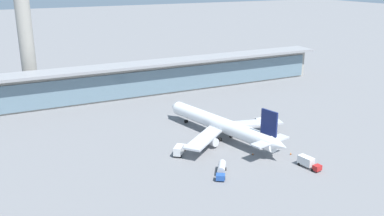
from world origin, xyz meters
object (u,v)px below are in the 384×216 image
object	(u,v)px
service_truck_by_tail_blue	(221,169)
service_truck_near_nose_olive	(264,120)
control_tower	(22,6)
safety_cone_alpha	(253,154)
airliner_on_stand	(223,125)
service_truck_mid_apron_white	(179,149)
safety_cone_bravo	(291,154)
service_truck_under_wing_red	(308,162)

from	to	relation	value
service_truck_by_tail_blue	service_truck_near_nose_olive	bearing A→B (deg)	39.28
service_truck_by_tail_blue	control_tower	bearing A→B (deg)	109.45
service_truck_by_tail_blue	control_tower	xyz separation A→B (m)	(-37.31, 105.65, 38.82)
service_truck_near_nose_olive	safety_cone_alpha	world-z (taller)	service_truck_near_nose_olive
control_tower	safety_cone_alpha	xyz separation A→B (m)	(52.99, -98.19, -40.21)
airliner_on_stand	service_truck_mid_apron_white	size ratio (longest dim) A/B	7.88
safety_cone_alpha	safety_cone_bravo	bearing A→B (deg)	-25.60
service_truck_mid_apron_white	control_tower	bearing A→B (deg)	110.44
service_truck_near_nose_olive	service_truck_under_wing_red	xyz separation A→B (m)	(-10.62, -36.12, -0.02)
service_truck_mid_apron_white	control_tower	world-z (taller)	control_tower
control_tower	service_truck_mid_apron_white	bearing A→B (deg)	-69.56
control_tower	service_truck_near_nose_olive	bearing A→B (deg)	-46.53
service_truck_under_wing_red	safety_cone_bravo	world-z (taller)	service_truck_under_wing_red
service_truck_near_nose_olive	control_tower	xyz separation A→B (m)	(-72.71, 76.69, 38.82)
service_truck_under_wing_red	service_truck_mid_apron_white	distance (m)	38.61
service_truck_under_wing_red	control_tower	world-z (taller)	control_tower
airliner_on_stand	safety_cone_bravo	xyz separation A→B (m)	(11.97, -21.33, -4.39)
airliner_on_stand	service_truck_under_wing_red	size ratio (longest dim) A/B	7.34
service_truck_under_wing_red	safety_cone_bravo	xyz separation A→B (m)	(1.55, 9.51, -1.37)
airliner_on_stand	service_truck_by_tail_blue	distance (m)	27.87
service_truck_mid_apron_white	safety_cone_bravo	world-z (taller)	service_truck_mid_apron_white
service_truck_mid_apron_white	safety_cone_bravo	xyz separation A→B (m)	(30.93, -15.54, -1.37)
service_truck_near_nose_olive	control_tower	bearing A→B (deg)	133.47
service_truck_mid_apron_white	safety_cone_alpha	bearing A→B (deg)	-27.22
control_tower	service_truck_by_tail_blue	bearing A→B (deg)	-70.55
service_truck_mid_apron_white	service_truck_near_nose_olive	bearing A→B (deg)	15.46
service_truck_near_nose_olive	airliner_on_stand	bearing A→B (deg)	-165.94
service_truck_by_tail_blue	control_tower	size ratio (longest dim) A/B	0.11
service_truck_mid_apron_white	service_truck_by_tail_blue	xyz separation A→B (m)	(4.59, -17.89, 0.02)
airliner_on_stand	service_truck_near_nose_olive	distance (m)	21.89
service_truck_near_nose_olive	safety_cone_bravo	world-z (taller)	service_truck_near_nose_olive
service_truck_near_nose_olive	safety_cone_bravo	xyz separation A→B (m)	(-9.07, -26.60, -1.39)
airliner_on_stand	control_tower	xyz separation A→B (m)	(-51.68, 81.96, 35.82)
service_truck_near_nose_olive	service_truck_mid_apron_white	distance (m)	41.50
airliner_on_stand	service_truck_near_nose_olive	bearing A→B (deg)	14.06
service_truck_under_wing_red	service_truck_near_nose_olive	bearing A→B (deg)	73.62
service_truck_under_wing_red	safety_cone_alpha	xyz separation A→B (m)	(-9.10, 14.62, -1.37)
service_truck_near_nose_olive	service_truck_under_wing_red	size ratio (longest dim) A/B	1.14
safety_cone_bravo	service_truck_by_tail_blue	bearing A→B (deg)	-174.89
control_tower	safety_cone_alpha	size ratio (longest dim) A/B	106.28
airliner_on_stand	safety_cone_alpha	size ratio (longest dim) A/B	79.43
service_truck_near_nose_olive	safety_cone_alpha	size ratio (longest dim) A/B	12.36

